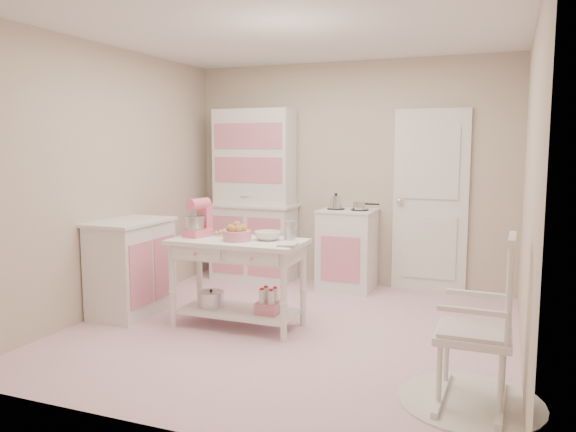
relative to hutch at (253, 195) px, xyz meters
The scene contains 14 objects.
room_shell 2.10m from the hutch, 55.80° to the right, with size 3.84×3.84×2.62m.
door 2.09m from the hutch, ahead, with size 0.82×0.05×2.04m, color white.
hutch is the anchor object (origin of this frame).
stove 1.33m from the hutch, ahead, with size 0.62×0.57×0.92m, color white.
base_cabinet 1.90m from the hutch, 106.10° to the right, with size 0.54×0.84×0.92m, color white.
lace_rug 3.86m from the hutch, 43.16° to the right, with size 0.92×0.92×0.01m, color white.
rocking_chair 3.75m from the hutch, 43.16° to the right, with size 0.48×0.72×1.10m, color white.
work_table 1.94m from the hutch, 69.44° to the right, with size 1.20×0.60×0.80m, color white.
stand_mixer 1.71m from the hutch, 82.47° to the right, with size 0.20×0.28×0.34m, color #F76886.
cookie_tray 1.63m from the hutch, 72.18° to the right, with size 0.34×0.24×0.02m, color silver.
bread_basket 1.90m from the hutch, 69.40° to the right, with size 0.25×0.25×0.09m, color pink.
mixing_bowl 1.88m from the hutch, 61.09° to the right, with size 0.24×0.24×0.08m, color white.
metal_pitcher 1.90m from the hutch, 55.15° to the right, with size 0.10×0.10×0.17m, color silver.
recipe_book 2.15m from the hutch, 59.22° to the right, with size 0.15×0.21×0.02m, color white.
Camera 1 is at (1.75, -4.50, 1.63)m, focal length 35.00 mm.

